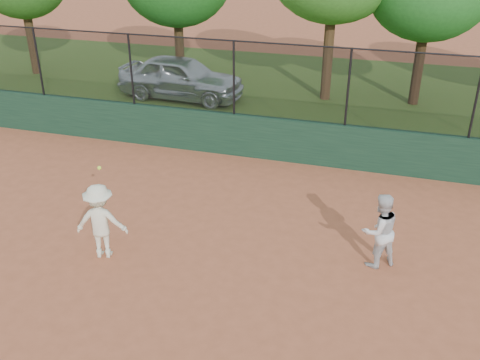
# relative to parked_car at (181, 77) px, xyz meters

# --- Properties ---
(ground) EXTENTS (80.00, 80.00, 0.00)m
(ground) POSITION_rel_parked_car_xyz_m (3.84, -10.32, -0.77)
(ground) COLOR #AE5838
(ground) RESTS_ON ground
(back_wall) EXTENTS (26.00, 0.20, 1.20)m
(back_wall) POSITION_rel_parked_car_xyz_m (3.84, -4.32, -0.17)
(back_wall) COLOR #1A3925
(back_wall) RESTS_ON ground
(grass_strip) EXTENTS (36.00, 12.00, 0.01)m
(grass_strip) POSITION_rel_parked_car_xyz_m (3.84, 1.68, -0.77)
(grass_strip) COLOR #2E4816
(grass_strip) RESTS_ON ground
(parked_car) EXTENTS (4.64, 2.06, 1.55)m
(parked_car) POSITION_rel_parked_car_xyz_m (0.00, 0.00, 0.00)
(parked_car) COLOR silver
(parked_car) RESTS_ON ground
(player_second) EXTENTS (0.93, 0.90, 1.52)m
(player_second) POSITION_rel_parked_car_xyz_m (7.52, -8.57, -0.01)
(player_second) COLOR silver
(player_second) RESTS_ON ground
(player_main) EXTENTS (1.11, 0.80, 2.12)m
(player_main) POSITION_rel_parked_car_xyz_m (2.32, -9.79, 0.00)
(player_main) COLOR beige
(player_main) RESTS_ON ground
(fence_assembly) EXTENTS (26.00, 0.06, 2.00)m
(fence_assembly) POSITION_rel_parked_car_xyz_m (3.81, -4.32, 1.46)
(fence_assembly) COLOR black
(fence_assembly) RESTS_ON back_wall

